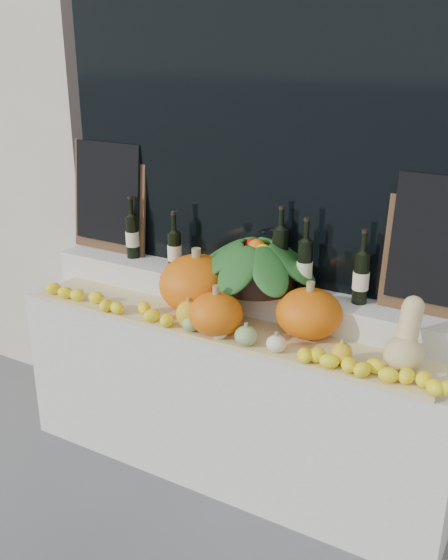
% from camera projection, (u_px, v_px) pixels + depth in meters
% --- Properties ---
extents(storefront_facade, '(7.00, 0.94, 4.50)m').
position_uv_depth(storefront_facade, '(301.00, 27.00, 3.20)').
color(storefront_facade, beige).
rests_on(storefront_facade, ground).
extents(display_sill, '(2.30, 0.55, 0.88)m').
position_uv_depth(display_sill, '(231.00, 396.00, 3.27)').
color(display_sill, silver).
rests_on(display_sill, ground).
extents(rear_tier, '(2.30, 0.25, 0.16)m').
position_uv_depth(rear_tier, '(246.00, 295.00, 3.20)').
color(rear_tier, silver).
rests_on(rear_tier, display_sill).
extents(straw_bedding, '(2.10, 0.32, 0.02)m').
position_uv_depth(straw_bedding, '(219.00, 327.00, 3.00)').
color(straw_bedding, tan).
rests_on(straw_bedding, display_sill).
extents(pumpkin_left, '(0.47, 0.47, 0.29)m').
position_uv_depth(pumpkin_left, '(197.00, 284.00, 3.10)').
color(pumpkin_left, orange).
rests_on(pumpkin_left, straw_bedding).
extents(pumpkin_right, '(0.35, 0.35, 0.23)m').
position_uv_depth(pumpkin_right, '(309.00, 313.00, 2.85)').
color(pumpkin_right, orange).
rests_on(pumpkin_right, straw_bedding).
extents(pumpkin_center, '(0.30, 0.30, 0.20)m').
position_uv_depth(pumpkin_center, '(216.00, 314.00, 2.87)').
color(pumpkin_center, orange).
rests_on(pumpkin_center, straw_bedding).
extents(butternut_squash, '(0.17, 0.22, 0.30)m').
position_uv_depth(butternut_squash, '(406.00, 342.00, 2.56)').
color(butternut_squash, '#D3BD7C').
rests_on(butternut_squash, straw_bedding).
extents(decorative_gourds, '(0.86, 0.15, 0.16)m').
position_uv_depth(decorative_gourds, '(232.00, 329.00, 2.84)').
color(decorative_gourds, '#346F21').
rests_on(decorative_gourds, straw_bedding).
extents(lemon_heap, '(2.20, 0.16, 0.06)m').
position_uv_depth(lemon_heap, '(207.00, 327.00, 2.90)').
color(lemon_heap, yellow).
rests_on(lemon_heap, straw_bedding).
extents(produce_bowl, '(0.68, 0.68, 0.25)m').
position_uv_depth(produce_bowl, '(257.00, 262.00, 3.09)').
color(produce_bowl, black).
rests_on(produce_bowl, rear_tier).
extents(wine_bottle_far_left, '(0.08, 0.08, 0.35)m').
position_uv_depth(wine_bottle_far_left, '(132.00, 236.00, 3.47)').
color(wine_bottle_far_left, black).
rests_on(wine_bottle_far_left, rear_tier).
extents(wine_bottle_near_left, '(0.08, 0.08, 0.31)m').
position_uv_depth(wine_bottle_near_left, '(175.00, 250.00, 3.31)').
color(wine_bottle_near_left, black).
rests_on(wine_bottle_near_left, rear_tier).
extents(wine_bottle_tall, '(0.08, 0.08, 0.41)m').
position_uv_depth(wine_bottle_tall, '(280.00, 257.00, 3.06)').
color(wine_bottle_tall, black).
rests_on(wine_bottle_tall, rear_tier).
extents(wine_bottle_near_right, '(0.08, 0.08, 0.38)m').
position_uv_depth(wine_bottle_near_right, '(305.00, 267.00, 2.96)').
color(wine_bottle_near_right, black).
rests_on(wine_bottle_near_right, rear_tier).
extents(wine_bottle_far_right, '(0.08, 0.08, 0.36)m').
position_uv_depth(wine_bottle_far_right, '(361.00, 277.00, 2.87)').
color(wine_bottle_far_right, black).
rests_on(wine_bottle_far_right, rear_tier).
extents(chalkboard_left, '(0.50, 0.10, 0.62)m').
position_uv_depth(chalkboard_left, '(109.00, 195.00, 3.53)').
color(chalkboard_left, '#4C331E').
rests_on(chalkboard_left, rear_tier).
extents(chalkboard_right, '(0.50, 0.10, 0.62)m').
position_uv_depth(chalkboard_right, '(443.00, 245.00, 2.68)').
color(chalkboard_right, '#4C331E').
rests_on(chalkboard_right, rear_tier).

